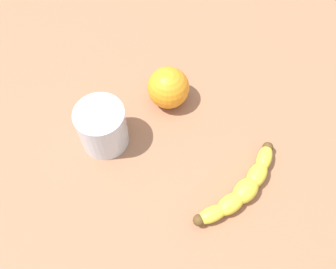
% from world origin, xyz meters
% --- Properties ---
extents(wooden_tabletop, '(1.20, 1.20, 0.03)m').
position_xyz_m(wooden_tabletop, '(0.00, 0.00, 0.01)').
color(wooden_tabletop, '#906044').
rests_on(wooden_tabletop, ground).
extents(banana, '(0.16, 0.13, 0.03)m').
position_xyz_m(banana, '(0.09, -0.03, 0.05)').
color(banana, yellow).
rests_on(banana, wooden_tabletop).
extents(smoothie_glass, '(0.08, 0.08, 0.09)m').
position_xyz_m(smoothie_glass, '(-0.12, 0.10, 0.07)').
color(smoothie_glass, silver).
rests_on(smoothie_glass, wooden_tabletop).
extents(orange_fruit, '(0.08, 0.08, 0.08)m').
position_xyz_m(orange_fruit, '(-0.00, 0.17, 0.07)').
color(orange_fruit, orange).
rests_on(orange_fruit, wooden_tabletop).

